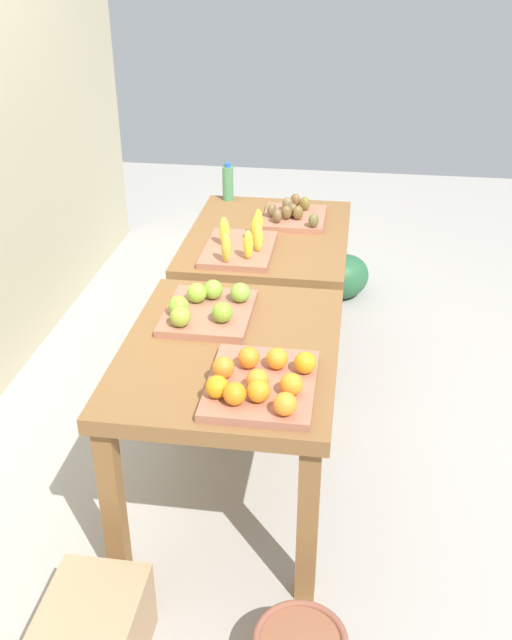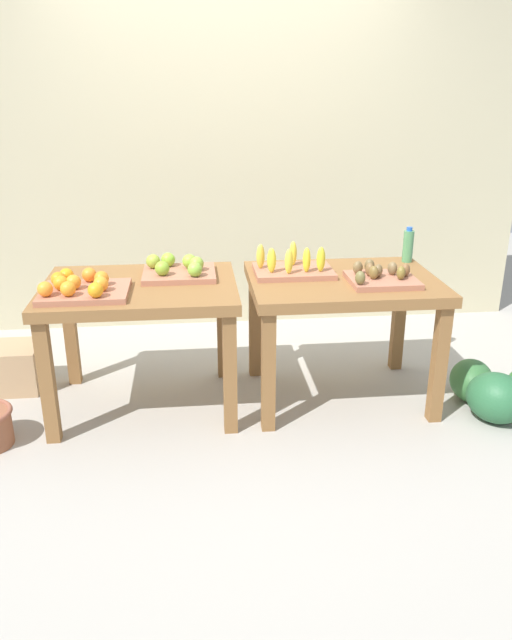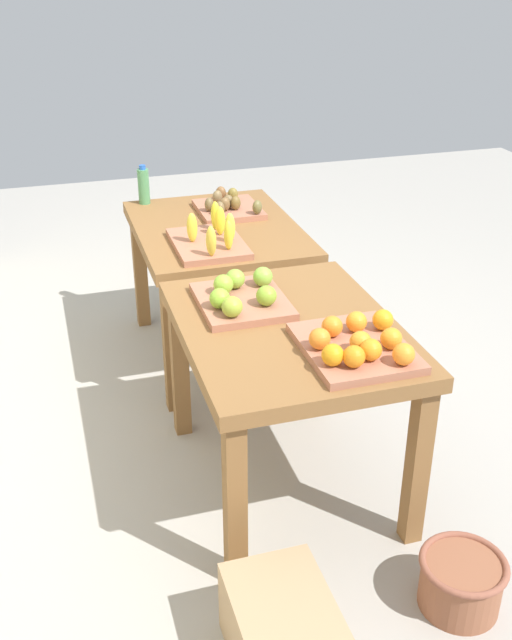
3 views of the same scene
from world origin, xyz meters
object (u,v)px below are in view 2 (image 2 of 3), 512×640
kiwi_bin (381,277)px  display_table_left (141,303)px  display_table_right (342,296)px  orange_bin (81,287)px  apple_bin (178,270)px  watermelon_pile (499,390)px  cardboard_produce_box (7,368)px  water_bottle (408,246)px  banana_crate (292,267)px

kiwi_bin → display_table_left: bearing=175.2°
display_table_left → display_table_right: (1.12, 0.00, 0.00)m
orange_bin → kiwi_bin: 1.58m
display_table_left → apple_bin: size_ratio=2.60×
display_table_left → watermelon_pile: 2.05m
watermelon_pile → cardboard_produce_box: bearing=168.4°
display_table_right → cardboard_produce_box: size_ratio=2.60×
orange_bin → cardboard_produce_box: orange_bin is taller
orange_bin → watermelon_pile: orange_bin is taller
apple_bin → cardboard_produce_box: size_ratio=1.00×
display_table_left → display_table_right: size_ratio=1.00×
kiwi_bin → display_table_right: bearing=148.5°
display_table_left → water_bottle: (1.58, 0.29, 0.20)m
apple_bin → watermelon_pile: (1.77, -0.41, -0.64)m
display_table_left → apple_bin: apple_bin is taller
kiwi_bin → cardboard_produce_box: 2.27m
display_table_left → watermelon_pile: display_table_left is taller
cardboard_produce_box → banana_crate: bearing=-6.9°
display_table_right → orange_bin: (-1.40, -0.15, 0.15)m
kiwi_bin → water_bottle: size_ratio=1.75×
kiwi_bin → orange_bin: bearing=-178.4°
display_table_right → apple_bin: apple_bin is taller
display_table_left → kiwi_bin: kiwi_bin is taller
banana_crate → water_bottle: (0.73, 0.19, 0.06)m
display_table_left → cardboard_produce_box: size_ratio=2.60×
water_bottle → cardboard_produce_box: bearing=179.7°
orange_bin → water_bottle: water_bottle is taller
display_table_right → apple_bin: 0.93m
display_table_right → kiwi_bin: bearing=-31.5°
water_bottle → watermelon_pile: bearing=-55.2°
display_table_left → display_table_right: 1.12m
display_table_right → orange_bin: size_ratio=2.33×
banana_crate → water_bottle: size_ratio=2.08×
display_table_left → water_bottle: water_bottle is taller
water_bottle → watermelon_pile: 0.98m
orange_bin → cardboard_produce_box: bearing=141.3°
kiwi_bin → watermelon_pile: size_ratio=0.58×
display_table_left → watermelon_pile: bearing=-8.1°
banana_crate → water_bottle: water_bottle is taller
banana_crate → orange_bin: bearing=-167.5°
apple_bin → water_bottle: (1.37, 0.16, 0.06)m
banana_crate → display_table_left: bearing=-173.6°
banana_crate → kiwi_bin: banana_crate is taller
display_table_right → apple_bin: (-0.91, 0.13, 0.14)m
watermelon_pile → display_table_left: bearing=171.9°
apple_bin → banana_crate: bearing=-2.8°
banana_crate → watermelon_pile: bearing=-18.4°
display_table_left → kiwi_bin: (1.30, -0.11, 0.14)m
banana_crate → cardboard_produce_box: banana_crate is taller
orange_bin → banana_crate: 1.16m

